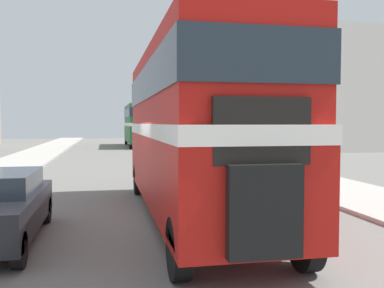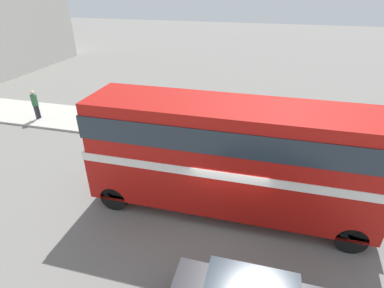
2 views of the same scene
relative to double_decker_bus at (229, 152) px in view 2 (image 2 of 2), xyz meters
name	(u,v)px [view 2 (image 2 of 2)]	position (x,y,z in m)	size (l,w,h in m)	color
ground_plane	(227,220)	(-0.66, -0.18, -2.54)	(120.00, 120.00, 0.00)	slate
sidewalk_right	(245,138)	(6.09, -0.18, -2.48)	(3.50, 120.00, 0.12)	#B7B2A8
double_decker_bus	(229,152)	(0.00, 0.00, 0.00)	(2.45, 10.30, 4.29)	#B2140F
pedestrian_walking	(35,103)	(5.38, 12.79, -1.39)	(0.37, 0.37, 1.82)	#282833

